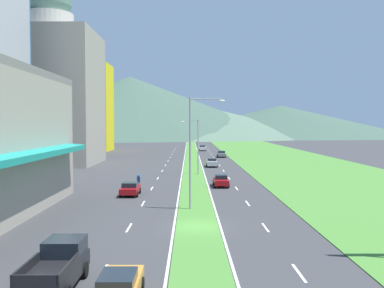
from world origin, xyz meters
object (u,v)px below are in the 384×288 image
(street_lamp_near, at_px, (194,145))
(street_lamp_mid, at_px, (196,143))
(car_0, at_px, (130,189))
(car_4, at_px, (118,287))
(car_2, at_px, (202,148))
(pickup_truck_0, at_px, (57,267))
(car_5, at_px, (212,162))
(car_1, at_px, (221,181))
(car_3, at_px, (221,154))
(motorcycle_rider, at_px, (139,183))

(street_lamp_near, bearing_deg, street_lamp_mid, 88.69)
(car_0, distance_m, car_4, 28.75)
(car_2, relative_size, pickup_truck_0, 0.84)
(street_lamp_mid, relative_size, car_2, 1.86)
(car_4, xyz_separation_m, pickup_truck_0, (-3.18, 1.88, 0.28))
(street_lamp_mid, bearing_deg, car_5, 76.29)
(pickup_truck_0, bearing_deg, street_lamp_mid, -8.97)
(street_lamp_near, bearing_deg, car_1, 76.53)
(car_0, bearing_deg, car_3, -14.29)
(car_2, bearing_deg, car_5, 0.30)
(car_4, distance_m, pickup_truck_0, 3.70)
(car_3, bearing_deg, motorcycle_rider, -15.07)
(car_1, relative_size, motorcycle_rider, 2.01)
(car_2, xyz_separation_m, car_5, (0.25, -48.05, -0.02))
(street_lamp_mid, height_order, car_4, street_lamp_mid)
(car_5, bearing_deg, car_4, -6.74)
(car_5, bearing_deg, car_0, -18.27)
(street_lamp_mid, distance_m, car_3, 36.29)
(car_2, xyz_separation_m, motorcycle_rider, (-9.86, -75.45, -0.07))
(street_lamp_near, distance_m, motorcycle_rider, 14.83)
(car_3, xyz_separation_m, car_4, (-10.59, -83.35, -0.07))
(car_0, bearing_deg, motorcycle_rider, -5.11)
(car_0, xyz_separation_m, car_1, (10.34, 6.68, 0.01))
(car_3, distance_m, motorcycle_rider, 52.17)
(car_1, xyz_separation_m, car_2, (-0.08, 73.20, 0.07))
(car_1, xyz_separation_m, motorcycle_rider, (-9.94, -2.26, 0.00))
(motorcycle_rider, bearing_deg, car_0, 174.89)
(street_lamp_near, relative_size, car_0, 2.46)
(street_lamp_near, relative_size, car_1, 2.52)
(street_lamp_near, xyz_separation_m, car_1, (3.50, 14.62, -5.07))
(car_0, height_order, motorcycle_rider, motorcycle_rider)
(car_1, xyz_separation_m, car_5, (0.17, 25.14, 0.05))
(car_0, height_order, car_3, car_3)
(car_2, distance_m, car_4, 108.64)
(car_1, bearing_deg, car_2, -179.93)
(car_4, height_order, motorcycle_rider, motorcycle_rider)
(car_2, bearing_deg, car_1, 0.07)
(car_4, bearing_deg, car_1, -11.19)
(street_lamp_near, distance_m, car_5, 40.24)
(car_4, bearing_deg, street_lamp_mid, -4.88)
(street_lamp_near, height_order, car_3, street_lamp_near)
(motorcycle_rider, bearing_deg, car_3, -15.07)
(car_2, xyz_separation_m, pickup_truck_0, (-10.06, -106.55, 0.17))
(car_4, bearing_deg, motorcycle_rider, 5.16)
(car_5, bearing_deg, car_2, -179.70)
(car_1, xyz_separation_m, car_3, (3.63, 48.12, 0.03))
(street_lamp_mid, relative_size, motorcycle_rider, 4.21)
(street_lamp_mid, bearing_deg, car_0, -111.09)
(motorcycle_rider, bearing_deg, car_2, -7.44)
(car_4, relative_size, car_5, 1.00)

